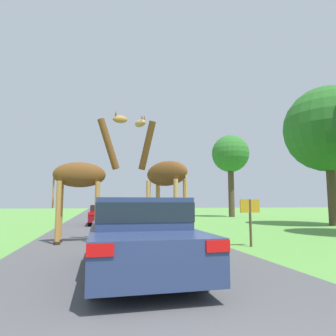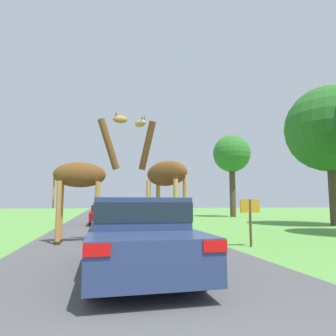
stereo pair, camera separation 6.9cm
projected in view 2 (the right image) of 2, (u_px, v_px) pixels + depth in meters
The scene contains 9 objects.
road at pixel (108, 217), 30.65m from camera, with size 6.53×120.00×0.00m.
giraffe_near_road at pixel (164, 176), 10.83m from camera, with size 1.87×2.37×4.89m.
giraffe_companion at pixel (83, 177), 11.02m from camera, with size 2.65×0.87×4.95m.
car_lead_maroon at pixel (137, 233), 6.27m from camera, with size 1.95×4.74×1.53m.
car_queue_right at pixel (105, 214), 20.03m from camera, with size 1.99×4.11×1.29m.
car_queue_left at pixel (127, 210), 28.49m from camera, with size 1.91×4.02×1.34m.
tree_left_edge at pixel (232, 155), 31.07m from camera, with size 3.84×3.84×8.44m.
tree_centre_back at pixel (330, 129), 19.41m from camera, with size 5.58×5.58×9.01m.
sign_post at pixel (250, 213), 9.90m from camera, with size 0.70×0.08×1.55m.
Camera 2 is at (-0.80, -1.61, 1.43)m, focal length 32.00 mm.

